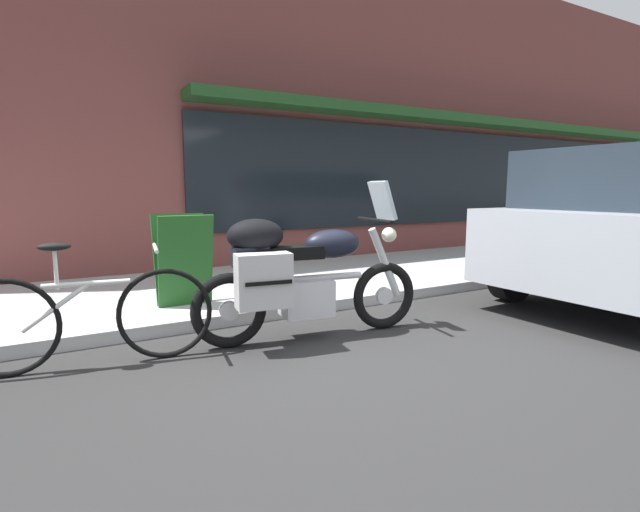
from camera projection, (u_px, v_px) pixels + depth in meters
ground_plane at (335, 351)px, 3.85m from camera, size 80.00×80.00×0.00m
storefront_building at (553, 130)px, 11.13m from camera, size 25.14×0.90×5.51m
sidewalk_curb at (622, 246)px, 10.38m from camera, size 30.00×2.80×0.12m
touring_motorcycle at (299, 273)px, 4.05m from camera, size 2.10×0.65×1.40m
parked_bicycle at (89, 317)px, 3.45m from camera, size 1.77×0.48×0.95m
sandwich_board_sign at (183, 260)px, 4.85m from camera, size 0.55×0.41×0.94m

